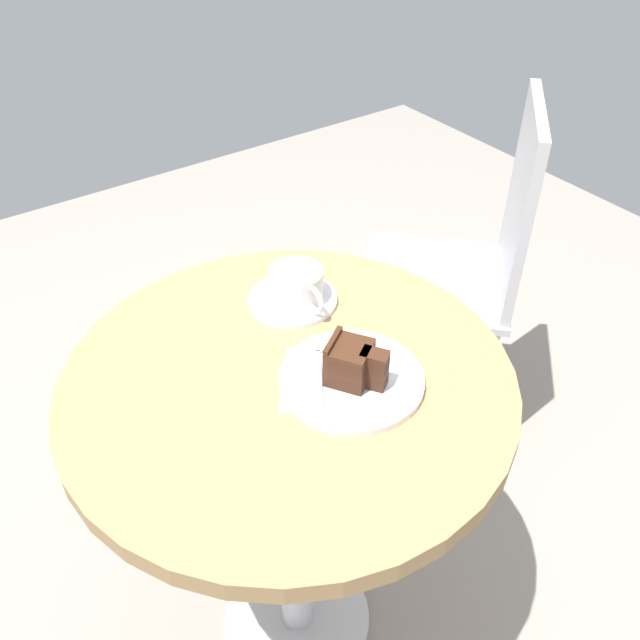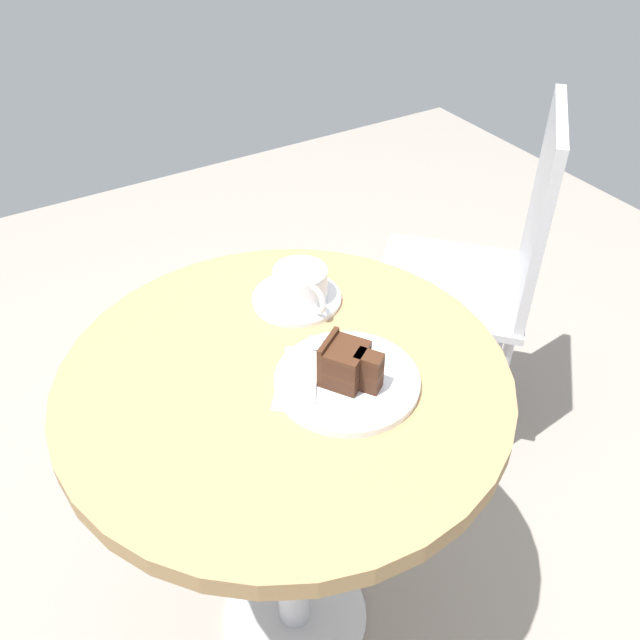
{
  "view_description": "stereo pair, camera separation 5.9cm",
  "coord_description": "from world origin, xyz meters",
  "px_view_note": "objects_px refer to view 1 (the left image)",
  "views": [
    {
      "loc": [
        0.65,
        -0.4,
        1.48
      ],
      "look_at": [
        -0.04,
        0.09,
        0.8
      ],
      "focal_mm": 38.0,
      "sensor_mm": 36.0,
      "label": 1
    },
    {
      "loc": [
        0.69,
        -0.35,
        1.48
      ],
      "look_at": [
        -0.04,
        0.09,
        0.8
      ],
      "focal_mm": 38.0,
      "sensor_mm": 36.0,
      "label": 2
    }
  ],
  "objects_px": {
    "saucer": "(293,299)",
    "fork": "(318,360)",
    "coffee_cup": "(297,284)",
    "cake_slice": "(353,363)",
    "cafe_chair": "(473,254)",
    "teaspoon": "(300,281)",
    "cake_plate": "(352,379)",
    "napkin": "(328,378)"
  },
  "relations": [
    {
      "from": "cake_plate",
      "to": "cafe_chair",
      "type": "distance_m",
      "value": 0.78
    },
    {
      "from": "saucer",
      "to": "teaspoon",
      "type": "xyz_separation_m",
      "value": [
        -0.03,
        0.04,
        0.01
      ]
    },
    {
      "from": "teaspoon",
      "to": "fork",
      "type": "relative_size",
      "value": 0.7
    },
    {
      "from": "napkin",
      "to": "teaspoon",
      "type": "bearing_deg",
      "value": 156.08
    },
    {
      "from": "cake_plate",
      "to": "cake_slice",
      "type": "relative_size",
      "value": 2.24
    },
    {
      "from": "saucer",
      "to": "fork",
      "type": "distance_m",
      "value": 0.18
    },
    {
      "from": "napkin",
      "to": "fork",
      "type": "bearing_deg",
      "value": 174.21
    },
    {
      "from": "napkin",
      "to": "cafe_chair",
      "type": "height_order",
      "value": "cafe_chair"
    },
    {
      "from": "cake_plate",
      "to": "coffee_cup",
      "type": "bearing_deg",
      "value": 168.48
    },
    {
      "from": "cake_slice",
      "to": "napkin",
      "type": "xyz_separation_m",
      "value": [
        -0.03,
        -0.02,
        -0.04
      ]
    },
    {
      "from": "cake_plate",
      "to": "fork",
      "type": "distance_m",
      "value": 0.06
    },
    {
      "from": "saucer",
      "to": "cake_plate",
      "type": "xyz_separation_m",
      "value": [
        0.22,
        -0.04,
        0.0
      ]
    },
    {
      "from": "fork",
      "to": "coffee_cup",
      "type": "bearing_deg",
      "value": 10.28
    },
    {
      "from": "napkin",
      "to": "saucer",
      "type": "bearing_deg",
      "value": 161.99
    },
    {
      "from": "fork",
      "to": "cafe_chair",
      "type": "relative_size",
      "value": 0.14
    },
    {
      "from": "saucer",
      "to": "coffee_cup",
      "type": "xyz_separation_m",
      "value": [
        0.01,
        0.01,
        0.03
      ]
    },
    {
      "from": "cake_slice",
      "to": "fork",
      "type": "height_order",
      "value": "cake_slice"
    },
    {
      "from": "cake_slice",
      "to": "fork",
      "type": "xyz_separation_m",
      "value": [
        -0.06,
        -0.02,
        -0.03
      ]
    },
    {
      "from": "fork",
      "to": "napkin",
      "type": "relative_size",
      "value": 0.68
    },
    {
      "from": "saucer",
      "to": "fork",
      "type": "relative_size",
      "value": 1.18
    },
    {
      "from": "saucer",
      "to": "coffee_cup",
      "type": "height_order",
      "value": "coffee_cup"
    },
    {
      "from": "teaspoon",
      "to": "cafe_chair",
      "type": "height_order",
      "value": "cafe_chair"
    },
    {
      "from": "cafe_chair",
      "to": "teaspoon",
      "type": "bearing_deg",
      "value": -34.1
    },
    {
      "from": "saucer",
      "to": "napkin",
      "type": "distance_m",
      "value": 0.21
    },
    {
      "from": "coffee_cup",
      "to": "teaspoon",
      "type": "height_order",
      "value": "coffee_cup"
    },
    {
      "from": "coffee_cup",
      "to": "cake_plate",
      "type": "distance_m",
      "value": 0.22
    },
    {
      "from": "saucer",
      "to": "cake_slice",
      "type": "distance_m",
      "value": 0.23
    },
    {
      "from": "saucer",
      "to": "teaspoon",
      "type": "relative_size",
      "value": 1.69
    },
    {
      "from": "cake_slice",
      "to": "teaspoon",
      "type": "bearing_deg",
      "value": 163.04
    },
    {
      "from": "coffee_cup",
      "to": "fork",
      "type": "height_order",
      "value": "coffee_cup"
    },
    {
      "from": "cafe_chair",
      "to": "fork",
      "type": "bearing_deg",
      "value": -20.21
    },
    {
      "from": "saucer",
      "to": "fork",
      "type": "bearing_deg",
      "value": -20.16
    },
    {
      "from": "teaspoon",
      "to": "napkin",
      "type": "height_order",
      "value": "teaspoon"
    },
    {
      "from": "cake_slice",
      "to": "napkin",
      "type": "height_order",
      "value": "cake_slice"
    },
    {
      "from": "saucer",
      "to": "napkin",
      "type": "height_order",
      "value": "saucer"
    },
    {
      "from": "coffee_cup",
      "to": "cake_slice",
      "type": "relative_size",
      "value": 1.29
    },
    {
      "from": "coffee_cup",
      "to": "cake_plate",
      "type": "height_order",
      "value": "coffee_cup"
    },
    {
      "from": "cake_plate",
      "to": "teaspoon",
      "type": "bearing_deg",
      "value": 163.38
    },
    {
      "from": "fork",
      "to": "saucer",
      "type": "bearing_deg",
      "value": 12.76
    },
    {
      "from": "coffee_cup",
      "to": "teaspoon",
      "type": "xyz_separation_m",
      "value": [
        -0.04,
        0.03,
        -0.03
      ]
    },
    {
      "from": "teaspoon",
      "to": "napkin",
      "type": "relative_size",
      "value": 0.48
    },
    {
      "from": "teaspoon",
      "to": "cake_plate",
      "type": "height_order",
      "value": "teaspoon"
    }
  ]
}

